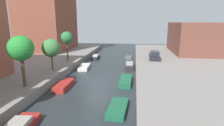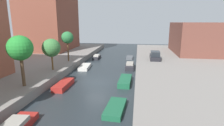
% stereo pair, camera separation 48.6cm
% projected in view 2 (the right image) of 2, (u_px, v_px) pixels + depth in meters
% --- Properties ---
extents(ground_plane, '(84.00, 84.00, 0.00)m').
position_uv_depth(ground_plane, '(96.00, 82.00, 23.21)').
color(ground_plane, '#232B30').
extents(quay_right, '(20.00, 64.00, 1.00)m').
position_uv_depth(quay_right, '(221.00, 84.00, 21.00)').
color(quay_right, gray).
rests_on(quay_right, ground_plane).
extents(apartment_tower_far, '(10.00, 13.52, 20.15)m').
position_uv_depth(apartment_tower_far, '(49.00, 7.00, 42.41)').
color(apartment_tower_far, brown).
rests_on(apartment_tower_far, quay_left).
extents(low_block_right, '(10.00, 13.84, 6.48)m').
position_uv_depth(low_block_right, '(198.00, 38.00, 38.71)').
color(low_block_right, brown).
rests_on(low_block_right, quay_right).
extents(street_tree_2, '(2.57, 2.57, 5.34)m').
position_uv_depth(street_tree_2, '(20.00, 48.00, 18.27)').
color(street_tree_2, brown).
rests_on(street_tree_2, quay_left).
extents(street_tree_3, '(2.52, 2.52, 4.40)m').
position_uv_depth(street_tree_3, '(51.00, 48.00, 24.86)').
color(street_tree_3, brown).
rests_on(street_tree_3, quay_left).
extents(street_tree_4, '(2.04, 2.04, 5.05)m').
position_uv_depth(street_tree_4, '(67.00, 38.00, 30.41)').
color(street_tree_4, brown).
rests_on(street_tree_4, quay_left).
extents(parked_car, '(1.87, 4.48, 1.49)m').
position_uv_depth(parked_car, '(155.00, 56.00, 32.43)').
color(parked_car, black).
rests_on(parked_car, quay_right).
extents(moored_boat_left_2, '(1.32, 3.87, 0.63)m').
position_uv_depth(moored_boat_left_2, '(64.00, 85.00, 21.41)').
color(moored_boat_left_2, maroon).
rests_on(moored_boat_left_2, ground_plane).
extents(moored_boat_left_3, '(1.76, 3.96, 0.52)m').
position_uv_depth(moored_boat_left_3, '(85.00, 67.00, 30.10)').
color(moored_boat_left_3, beige).
rests_on(moored_boat_left_3, ground_plane).
extents(moored_boat_left_4, '(1.28, 3.18, 0.85)m').
position_uv_depth(moored_boat_left_4, '(97.00, 57.00, 37.82)').
color(moored_boat_left_4, '#232328').
rests_on(moored_boat_left_4, ground_plane).
extents(moored_boat_right_2, '(1.78, 3.76, 0.47)m').
position_uv_depth(moored_boat_right_2, '(115.00, 108.00, 15.81)').
color(moored_boat_right_2, '#195638').
rests_on(moored_boat_right_2, ground_plane).
extents(moored_boat_right_3, '(1.55, 4.27, 0.65)m').
position_uv_depth(moored_boat_right_3, '(125.00, 81.00, 22.81)').
color(moored_boat_right_3, '#195638').
rests_on(moored_boat_right_3, ground_plane).
extents(moored_boat_right_4, '(1.38, 3.93, 0.97)m').
position_uv_depth(moored_boat_right_4, '(130.00, 66.00, 30.10)').
color(moored_boat_right_4, '#232328').
rests_on(moored_boat_right_4, ground_plane).
extents(moored_boat_right_5, '(1.31, 3.02, 0.46)m').
position_uv_depth(moored_boat_right_5, '(130.00, 58.00, 38.04)').
color(moored_boat_right_5, '#4C5156').
rests_on(moored_boat_right_5, ground_plane).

